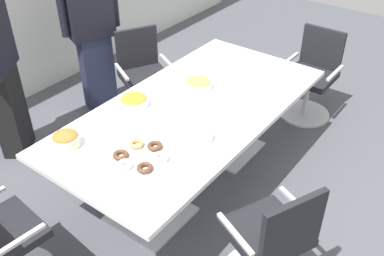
{
  "coord_description": "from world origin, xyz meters",
  "views": [
    {
      "loc": [
        -2.35,
        -1.75,
        2.61
      ],
      "look_at": [
        0.0,
        0.0,
        0.55
      ],
      "focal_mm": 41.12,
      "sensor_mm": 36.0,
      "label": 1
    }
  ],
  "objects_px": {
    "person_standing_1": "(92,30)",
    "snack_bowl_pretzels": "(66,139)",
    "donut_platter": "(141,156)",
    "conference_table": "(192,120)",
    "plate_stack": "(198,135)",
    "snack_bowl_cookies": "(198,83)",
    "office_chair_0": "(144,80)",
    "office_chair_2": "(270,244)",
    "snack_bowl_chips_orange": "(134,101)",
    "office_chair_3": "(311,79)"
  },
  "relations": [
    {
      "from": "person_standing_1",
      "to": "snack_bowl_pretzels",
      "type": "relative_size",
      "value": 8.57
    },
    {
      "from": "snack_bowl_pretzels",
      "to": "donut_platter",
      "type": "height_order",
      "value": "snack_bowl_pretzels"
    },
    {
      "from": "donut_platter",
      "to": "conference_table",
      "type": "bearing_deg",
      "value": 8.63
    },
    {
      "from": "donut_platter",
      "to": "plate_stack",
      "type": "relative_size",
      "value": 1.65
    },
    {
      "from": "snack_bowl_cookies",
      "to": "plate_stack",
      "type": "distance_m",
      "value": 0.72
    },
    {
      "from": "office_chair_0",
      "to": "donut_platter",
      "type": "bearing_deg",
      "value": 69.14
    },
    {
      "from": "office_chair_2",
      "to": "snack_bowl_chips_orange",
      "type": "distance_m",
      "value": 1.52
    },
    {
      "from": "conference_table",
      "to": "donut_platter",
      "type": "height_order",
      "value": "donut_platter"
    },
    {
      "from": "office_chair_0",
      "to": "donut_platter",
      "type": "height_order",
      "value": "office_chair_0"
    },
    {
      "from": "office_chair_0",
      "to": "snack_bowl_pretzels",
      "type": "xyz_separation_m",
      "value": [
        -1.48,
        -0.63,
        0.4
      ]
    },
    {
      "from": "conference_table",
      "to": "snack_bowl_chips_orange",
      "type": "height_order",
      "value": "snack_bowl_chips_orange"
    },
    {
      "from": "office_chair_3",
      "to": "snack_bowl_pretzels",
      "type": "height_order",
      "value": "office_chair_3"
    },
    {
      "from": "snack_bowl_chips_orange",
      "to": "office_chair_0",
      "type": "bearing_deg",
      "value": 38.66
    },
    {
      "from": "conference_table",
      "to": "plate_stack",
      "type": "height_order",
      "value": "plate_stack"
    },
    {
      "from": "office_chair_0",
      "to": "plate_stack",
      "type": "relative_size",
      "value": 4.01
    },
    {
      "from": "person_standing_1",
      "to": "snack_bowl_cookies",
      "type": "xyz_separation_m",
      "value": [
        -0.12,
        -1.41,
        -0.09
      ]
    },
    {
      "from": "donut_platter",
      "to": "snack_bowl_pretzels",
      "type": "bearing_deg",
      "value": 110.89
    },
    {
      "from": "office_chair_2",
      "to": "snack_bowl_chips_orange",
      "type": "height_order",
      "value": "office_chair_2"
    },
    {
      "from": "donut_platter",
      "to": "snack_bowl_chips_orange",
      "type": "bearing_deg",
      "value": 46.64
    },
    {
      "from": "office_chair_0",
      "to": "donut_platter",
      "type": "distance_m",
      "value": 1.76
    },
    {
      "from": "conference_table",
      "to": "office_chair_0",
      "type": "relative_size",
      "value": 2.64
    },
    {
      "from": "snack_bowl_chips_orange",
      "to": "snack_bowl_pretzels",
      "type": "distance_m",
      "value": 0.67
    },
    {
      "from": "conference_table",
      "to": "office_chair_2",
      "type": "distance_m",
      "value": 1.2
    },
    {
      "from": "office_chair_3",
      "to": "snack_bowl_chips_orange",
      "type": "relative_size",
      "value": 3.82
    },
    {
      "from": "conference_table",
      "to": "snack_bowl_pretzels",
      "type": "distance_m",
      "value": 1.02
    },
    {
      "from": "conference_table",
      "to": "office_chair_2",
      "type": "height_order",
      "value": "office_chair_2"
    },
    {
      "from": "conference_table",
      "to": "snack_bowl_chips_orange",
      "type": "relative_size",
      "value": 10.09
    },
    {
      "from": "conference_table",
      "to": "office_chair_2",
      "type": "relative_size",
      "value": 2.64
    },
    {
      "from": "snack_bowl_pretzels",
      "to": "donut_platter",
      "type": "xyz_separation_m",
      "value": [
        0.2,
        -0.52,
        -0.03
      ]
    },
    {
      "from": "office_chair_2",
      "to": "donut_platter",
      "type": "distance_m",
      "value": 1.01
    },
    {
      "from": "donut_platter",
      "to": "office_chair_2",
      "type": "bearing_deg",
      "value": -80.37
    },
    {
      "from": "plate_stack",
      "to": "office_chair_3",
      "type": "bearing_deg",
      "value": -2.05
    },
    {
      "from": "person_standing_1",
      "to": "plate_stack",
      "type": "height_order",
      "value": "person_standing_1"
    },
    {
      "from": "office_chair_3",
      "to": "plate_stack",
      "type": "bearing_deg",
      "value": 88.16
    },
    {
      "from": "donut_platter",
      "to": "plate_stack",
      "type": "distance_m",
      "value": 0.45
    },
    {
      "from": "office_chair_2",
      "to": "office_chair_3",
      "type": "bearing_deg",
      "value": 41.98
    },
    {
      "from": "office_chair_3",
      "to": "snack_bowl_chips_orange",
      "type": "xyz_separation_m",
      "value": [
        -1.86,
        0.73,
        0.38
      ]
    },
    {
      "from": "office_chair_0",
      "to": "office_chair_2",
      "type": "distance_m",
      "value": 2.37
    },
    {
      "from": "office_chair_3",
      "to": "donut_platter",
      "type": "distance_m",
      "value": 2.37
    },
    {
      "from": "person_standing_1",
      "to": "snack_bowl_pretzels",
      "type": "bearing_deg",
      "value": 63.02
    },
    {
      "from": "office_chair_2",
      "to": "person_standing_1",
      "type": "height_order",
      "value": "person_standing_1"
    },
    {
      "from": "office_chair_0",
      "to": "snack_bowl_cookies",
      "type": "relative_size",
      "value": 3.87
    },
    {
      "from": "person_standing_1",
      "to": "office_chair_3",
      "type": "bearing_deg",
      "value": 144.42
    },
    {
      "from": "conference_table",
      "to": "office_chair_3",
      "type": "distance_m",
      "value": 1.66
    },
    {
      "from": "person_standing_1",
      "to": "office_chair_0",
      "type": "bearing_deg",
      "value": 129.5
    },
    {
      "from": "office_chair_0",
      "to": "person_standing_1",
      "type": "height_order",
      "value": "person_standing_1"
    },
    {
      "from": "snack_bowl_pretzels",
      "to": "donut_platter",
      "type": "relative_size",
      "value": 0.53
    },
    {
      "from": "office_chair_3",
      "to": "person_standing_1",
      "type": "height_order",
      "value": "person_standing_1"
    },
    {
      "from": "snack_bowl_cookies",
      "to": "donut_platter",
      "type": "xyz_separation_m",
      "value": [
        -1.0,
        -0.25,
        -0.02
      ]
    },
    {
      "from": "office_chair_0",
      "to": "plate_stack",
      "type": "xyz_separation_m",
      "value": [
        -0.86,
        -1.32,
        0.37
      ]
    }
  ]
}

